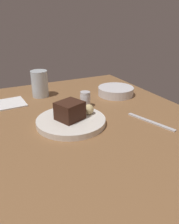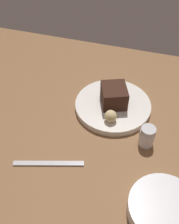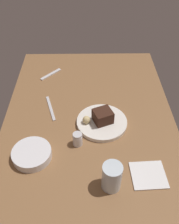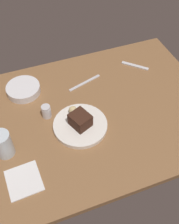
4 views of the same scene
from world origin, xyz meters
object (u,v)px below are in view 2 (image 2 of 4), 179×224
bread_roll (111,116)px  side_bowl (164,209)px  dessert_plate (113,106)px  chocolate_cake_slice (114,95)px  butter_knife (49,163)px  salt_shaker (147,136)px

bread_roll → side_bowl: size_ratio=0.22×
dessert_plate → chocolate_cake_slice: bearing=-91.5°
bread_roll → butter_knife: size_ratio=0.19×
dessert_plate → side_bowl: 36.09cm
side_bowl → butter_knife: (30.65, -4.67, -1.65)cm
dessert_plate → bread_roll: 7.97cm
chocolate_cake_slice → bread_roll: (-0.94, 7.69, -1.27)cm
butter_knife → bread_roll: bearing=39.5°
bread_roll → salt_shaker: (-11.40, 3.95, -0.69)cm
chocolate_cake_slice → butter_knife: bearing=66.4°
chocolate_cake_slice → salt_shaker: bearing=136.7°
salt_shaker → butter_knife: bearing=31.4°
dessert_plate → butter_knife: dessert_plate is taller
chocolate_cake_slice → side_bowl: bearing=121.9°
chocolate_cake_slice → bread_roll: 7.85cm
dessert_plate → side_bowl: size_ratio=1.45×
dessert_plate → chocolate_cake_slice: 4.13cm
chocolate_cake_slice → butter_knife: chocolate_cake_slice is taller
side_bowl → butter_knife: bearing=-8.7°
salt_shaker → dessert_plate: bearing=-42.6°
chocolate_cake_slice → bread_roll: size_ratio=2.28×
side_bowl → dessert_plate: bearing=-57.8°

